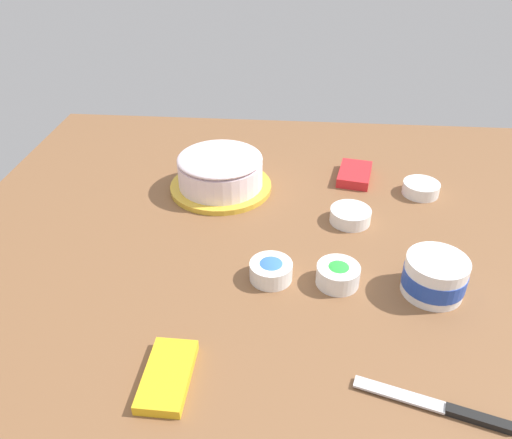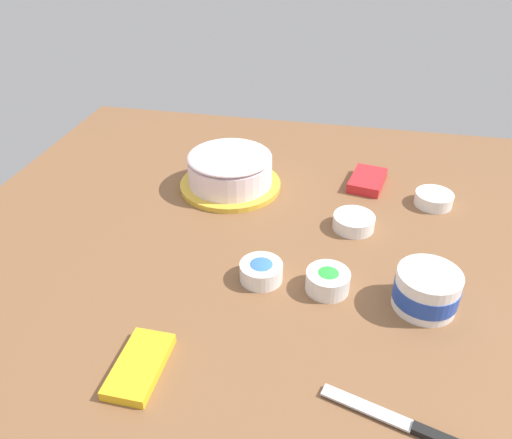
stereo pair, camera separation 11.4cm
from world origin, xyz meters
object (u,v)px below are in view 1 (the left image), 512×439
at_px(sprinkle_bowl_yellow, 421,188).
at_px(sprinkle_bowl_blue, 271,270).
at_px(spreading_knife, 445,408).
at_px(candy_box_upper, 168,376).
at_px(frosted_cake, 220,172).
at_px(frosting_tub, 435,275).
at_px(sprinkle_bowl_orange, 350,215).
at_px(sprinkle_bowl_green, 338,274).
at_px(candy_box_lower, 355,174).

relative_size(sprinkle_bowl_yellow, sprinkle_bowl_blue, 1.07).
relative_size(spreading_knife, candy_box_upper, 1.63).
height_order(frosted_cake, sprinkle_bowl_blue, frosted_cake).
bearing_deg(candy_box_upper, sprinkle_bowl_blue, -28.52).
distance_m(frosting_tub, sprinkle_bowl_orange, 0.28).
xyz_separation_m(sprinkle_bowl_green, candy_box_upper, (-0.26, 0.29, -0.01)).
relative_size(sprinkle_bowl_blue, sprinkle_bowl_orange, 0.90).
distance_m(frosted_cake, candy_box_upper, 0.62).
height_order(spreading_knife, sprinkle_bowl_yellow, sprinkle_bowl_yellow).
height_order(frosting_tub, sprinkle_bowl_yellow, frosting_tub).
xyz_separation_m(frosted_cake, sprinkle_bowl_blue, (-0.35, -0.15, -0.03)).
bearing_deg(spreading_knife, sprinkle_bowl_green, 27.59).
distance_m(sprinkle_bowl_blue, sprinkle_bowl_orange, 0.28).
relative_size(spreading_knife, candy_box_lower, 1.78).
distance_m(frosting_tub, sprinkle_bowl_green, 0.18).
height_order(spreading_knife, candy_box_lower, candy_box_lower).
bearing_deg(candy_box_lower, sprinkle_bowl_yellow, -102.08).
distance_m(frosted_cake, frosting_tub, 0.60).
bearing_deg(sprinkle_bowl_orange, frosted_cake, 68.72).
height_order(sprinkle_bowl_yellow, candy_box_upper, sprinkle_bowl_yellow).
distance_m(sprinkle_bowl_blue, sprinkle_bowl_green, 0.13).
height_order(spreading_knife, candy_box_upper, candy_box_upper).
bearing_deg(candy_box_upper, sprinkle_bowl_orange, -32.60).
height_order(frosted_cake, frosting_tub, frosted_cake).
distance_m(frosting_tub, spreading_knife, 0.28).
distance_m(sprinkle_bowl_yellow, candy_box_upper, 0.82).
bearing_deg(frosted_cake, sprinkle_bowl_orange, -111.28).
bearing_deg(frosted_cake, sprinkle_bowl_green, -141.09).
bearing_deg(spreading_knife, sprinkle_bowl_blue, 44.40).
bearing_deg(candy_box_lower, sprinkle_bowl_orange, -176.48).
relative_size(frosting_tub, sprinkle_bowl_green, 1.40).
relative_size(frosted_cake, sprinkle_bowl_blue, 3.05).
bearing_deg(candy_box_lower, sprinkle_bowl_blue, 165.95).
distance_m(sprinkle_bowl_blue, candy_box_upper, 0.31).
bearing_deg(spreading_knife, candy_box_upper, 87.06).
xyz_separation_m(sprinkle_bowl_yellow, sprinkle_bowl_blue, (-0.37, 0.37, 0.00)).
bearing_deg(candy_box_lower, frosting_tub, -154.92).
bearing_deg(sprinkle_bowl_yellow, sprinkle_bowl_orange, 127.28).
distance_m(spreading_knife, sprinkle_bowl_green, 0.32).
bearing_deg(spreading_knife, frosting_tub, -7.20).
bearing_deg(candy_box_upper, frosting_tub, -60.60).
xyz_separation_m(frosting_tub, candy_box_upper, (-0.25, 0.47, -0.03)).
relative_size(sprinkle_bowl_blue, sprinkle_bowl_green, 1.01).
height_order(sprinkle_bowl_yellow, sprinkle_bowl_blue, sprinkle_bowl_blue).
distance_m(sprinkle_bowl_green, sprinkle_bowl_orange, 0.23).
bearing_deg(sprinkle_bowl_yellow, spreading_knife, 172.80).
bearing_deg(frosting_tub, sprinkle_bowl_green, 87.01).
bearing_deg(frosting_tub, sprinkle_bowl_blue, 87.55).
bearing_deg(sprinkle_bowl_orange, sprinkle_bowl_yellow, -52.72).
distance_m(sprinkle_bowl_orange, candy_box_upper, 0.59).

